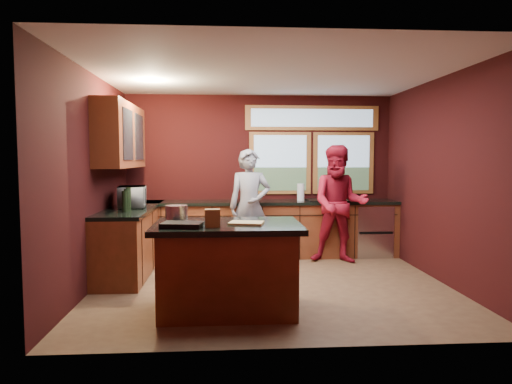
{
  "coord_description": "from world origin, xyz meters",
  "views": [
    {
      "loc": [
        -0.59,
        -5.78,
        1.63
      ],
      "look_at": [
        -0.17,
        0.4,
        1.17
      ],
      "focal_mm": 32.0,
      "sensor_mm": 36.0,
      "label": 1
    }
  ],
  "objects": [
    {
      "name": "stock_pot",
      "position": [
        -1.12,
        -0.83,
        1.03
      ],
      "size": [
        0.24,
        0.24,
        0.18
      ],
      "primitive_type": "cylinder",
      "color": "#BCBCC1",
      "rests_on": "island"
    },
    {
      "name": "paper_bag",
      "position": [
        -0.72,
        -1.23,
        1.03
      ],
      "size": [
        0.16,
        0.13,
        0.18
      ],
      "primitive_type": "cube",
      "rotation": [
        0.0,
        0.0,
        0.05
      ],
      "color": "brown",
      "rests_on": "island"
    },
    {
      "name": "island",
      "position": [
        -0.57,
        -0.98,
        0.48
      ],
      "size": [
        1.55,
        1.05,
        0.95
      ],
      "color": "#552914",
      "rests_on": "floor"
    },
    {
      "name": "cutting_board",
      "position": [
        -0.37,
        -1.03,
        0.95
      ],
      "size": [
        0.4,
        0.32,
        0.02
      ],
      "primitive_type": "cube",
      "rotation": [
        0.0,
        0.0,
        -0.23
      ],
      "color": "tan",
      "rests_on": "island"
    },
    {
      "name": "black_tray",
      "position": [
        -1.02,
        -1.23,
        0.97
      ],
      "size": [
        0.44,
        0.34,
        0.05
      ],
      "primitive_type": "cube",
      "rotation": [
        0.0,
        0.0,
        -0.16
      ],
      "color": "black",
      "rests_on": "island"
    },
    {
      "name": "person_red",
      "position": [
        1.19,
        1.19,
        0.92
      ],
      "size": [
        1.03,
        0.88,
        1.84
      ],
      "primitive_type": "imported",
      "rotation": [
        0.0,
        0.0,
        -0.22
      ],
      "color": "maroon",
      "rests_on": "floor"
    },
    {
      "name": "back_counter",
      "position": [
        0.2,
        1.7,
        0.46
      ],
      "size": [
        4.5,
        0.64,
        0.93
      ],
      "color": "#552914",
      "rests_on": "floor"
    },
    {
      "name": "person_grey",
      "position": [
        -0.21,
        1.2,
        0.89
      ],
      "size": [
        0.66,
        0.45,
        1.77
      ],
      "primitive_type": "imported",
      "rotation": [
        0.0,
        0.0,
        0.04
      ],
      "color": "slate",
      "rests_on": "floor"
    },
    {
      "name": "microwave",
      "position": [
        -1.92,
        0.82,
        1.08
      ],
      "size": [
        0.44,
        0.59,
        0.3
      ],
      "primitive_type": "imported",
      "rotation": [
        0.0,
        0.0,
        1.71
      ],
      "color": "#999999",
      "rests_on": "left_counter"
    },
    {
      "name": "paper_towel",
      "position": [
        0.66,
        1.7,
        1.07
      ],
      "size": [
        0.12,
        0.12,
        0.28
      ],
      "primitive_type": "cylinder",
      "color": "white",
      "rests_on": "back_counter"
    },
    {
      "name": "room_shell",
      "position": [
        -0.6,
        0.32,
        1.8
      ],
      "size": [
        4.52,
        4.02,
        2.71
      ],
      "color": "black",
      "rests_on": "ground"
    },
    {
      "name": "floor",
      "position": [
        0.0,
        0.0,
        0.0
      ],
      "size": [
        4.5,
        4.5,
        0.0
      ],
      "primitive_type": "plane",
      "color": "brown",
      "rests_on": "ground"
    },
    {
      "name": "left_counter",
      "position": [
        -1.95,
        0.85,
        0.47
      ],
      "size": [
        0.64,
        2.3,
        0.93
      ],
      "color": "#552914",
      "rests_on": "floor"
    },
    {
      "name": "potted_plant",
      "position": [
        1.28,
        1.75,
        1.12
      ],
      "size": [
        0.34,
        0.29,
        0.37
      ],
      "primitive_type": "imported",
      "color": "#999999",
      "rests_on": "back_counter"
    }
  ]
}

